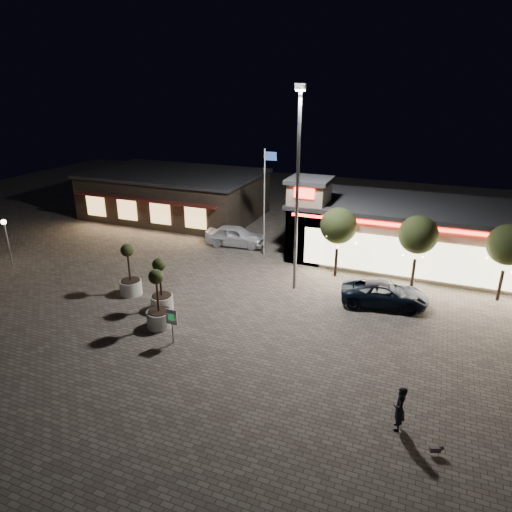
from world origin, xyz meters
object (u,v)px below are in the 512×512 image
at_px(planter_left, 130,279).
at_px(valet_sign, 172,320).
at_px(pickup_truck, 384,294).
at_px(white_sedan, 236,236).
at_px(planter_mid, 159,309).
at_px(pedestrian, 400,409).

height_order(planter_left, valet_sign, planter_left).
xyz_separation_m(pickup_truck, planter_left, (-14.82, -4.42, 0.32)).
relative_size(white_sedan, valet_sign, 2.58).
bearing_deg(planter_left, pickup_truck, 16.61).
relative_size(white_sedan, planter_mid, 1.46).
relative_size(pedestrian, planter_mid, 0.56).
bearing_deg(pedestrian, planter_mid, -109.80).
relative_size(white_sedan, planter_left, 1.47).
bearing_deg(pickup_truck, planter_mid, 114.03).
height_order(white_sedan, valet_sign, valet_sign).
xyz_separation_m(pickup_truck, pedestrian, (1.86, -10.46, 0.23)).
relative_size(white_sedan, pedestrian, 2.63).
bearing_deg(planter_mid, planter_left, 144.51).
bearing_deg(valet_sign, planter_left, 144.12).
bearing_deg(white_sedan, planter_left, 161.10).
distance_m(pedestrian, planter_left, 17.75).
xyz_separation_m(pedestrian, planter_mid, (-12.79, 3.25, 0.10)).
height_order(pickup_truck, planter_left, planter_left).
xyz_separation_m(planter_mid, valet_sign, (1.56, -1.17, 0.29)).
bearing_deg(white_sedan, pickup_truck, -122.94).
xyz_separation_m(pickup_truck, valet_sign, (-9.37, -8.37, 0.62)).
bearing_deg(pickup_truck, valet_sign, 122.41).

